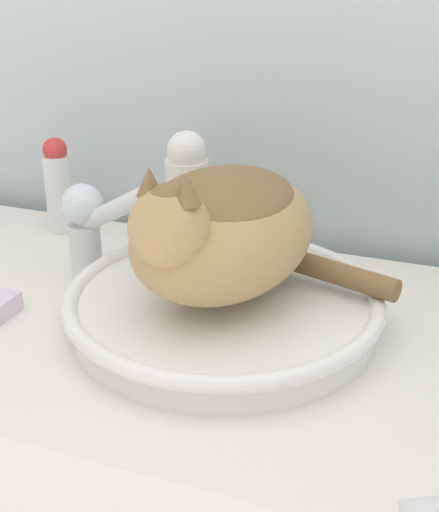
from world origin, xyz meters
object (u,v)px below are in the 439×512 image
(cat, at_px, (221,227))
(lotion_bottle_white, at_px, (187,192))
(deodorant_stick, at_px, (58,185))
(faucet, at_px, (90,223))

(cat, bearing_deg, lotion_bottle_white, -135.23)
(deodorant_stick, bearing_deg, lotion_bottle_white, -0.00)
(cat, distance_m, faucet, 0.23)
(faucet, relative_size, deodorant_stick, 1.05)
(faucet, height_order, lotion_bottle_white, lotion_bottle_white)
(cat, bearing_deg, deodorant_stick, -107.60)
(deodorant_stick, height_order, lotion_bottle_white, lotion_bottle_white)
(cat, height_order, faucet, cat)
(lotion_bottle_white, bearing_deg, faucet, -121.26)
(cat, relative_size, faucet, 2.02)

